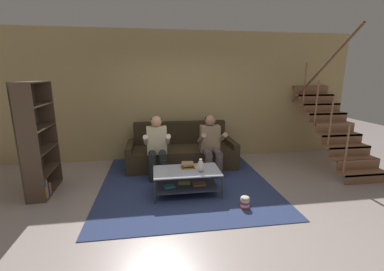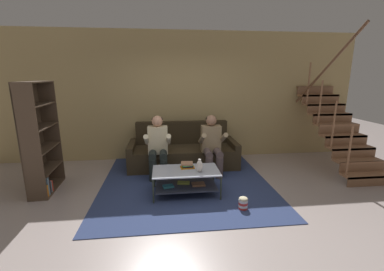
{
  "view_description": "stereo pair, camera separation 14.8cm",
  "coord_description": "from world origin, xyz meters",
  "views": [
    {
      "loc": [
        -0.51,
        -3.5,
        1.93
      ],
      "look_at": [
        0.14,
        0.84,
        0.9
      ],
      "focal_mm": 24.0,
      "sensor_mm": 36.0,
      "label": 1
    },
    {
      "loc": [
        -0.36,
        -3.52,
        1.93
      ],
      "look_at": [
        0.14,
        0.84,
        0.9
      ],
      "focal_mm": 24.0,
      "sensor_mm": 36.0,
      "label": 2
    }
  ],
  "objects": [
    {
      "name": "couch",
      "position": [
        0.06,
        1.81,
        0.3
      ],
      "size": [
        2.3,
        0.9,
        0.92
      ],
      "color": "#362B1B",
      "rests_on": "ground"
    },
    {
      "name": "bookshelf",
      "position": [
        -2.42,
        0.83,
        0.81
      ],
      "size": [
        0.35,
        0.92,
        1.84
      ],
      "color": "#4E3C2C",
      "rests_on": "ground"
    },
    {
      "name": "back_partition",
      "position": [
        0.0,
        2.46,
        1.45
      ],
      "size": [
        8.4,
        0.12,
        2.9
      ],
      "primitive_type": "cube",
      "color": "tan",
      "rests_on": "ground"
    },
    {
      "name": "coffee_table",
      "position": [
        -0.01,
        0.42,
        0.27
      ],
      "size": [
        1.08,
        0.61,
        0.41
      ],
      "color": "#AFB7CA",
      "rests_on": "ground"
    },
    {
      "name": "staircase_run",
      "position": [
        3.26,
        1.55,
        1.05
      ],
      "size": [
        0.91,
        2.5,
        2.78
      ],
      "color": "#976747",
      "rests_on": "ground"
    },
    {
      "name": "ground",
      "position": [
        0.0,
        0.0,
        0.0
      ],
      "size": [
        16.8,
        16.8,
        0.0
      ],
      "primitive_type": "plane",
      "color": "#AB9B97"
    },
    {
      "name": "area_rug",
      "position": [
        0.02,
        0.99,
        0.01
      ],
      "size": [
        3.0,
        3.33,
        0.01
      ],
      "color": "navy",
      "rests_on": "ground"
    },
    {
      "name": "vase",
      "position": [
        0.2,
        0.32,
        0.52
      ],
      "size": [
        0.1,
        0.1,
        0.22
      ],
      "color": "silver",
      "rests_on": "coffee_table"
    },
    {
      "name": "book_stack",
      "position": [
        0.02,
        0.54,
        0.46
      ],
      "size": [
        0.24,
        0.19,
        0.09
      ],
      "color": "orange",
      "rests_on": "coffee_table"
    },
    {
      "name": "person_seated_left",
      "position": [
        -0.47,
        1.27,
        0.64
      ],
      "size": [
        0.5,
        0.58,
        1.18
      ],
      "color": "#202725",
      "rests_on": "ground"
    },
    {
      "name": "popcorn_tub",
      "position": [
        0.78,
        -0.19,
        0.1
      ],
      "size": [
        0.14,
        0.14,
        0.19
      ],
      "color": "red",
      "rests_on": "ground"
    },
    {
      "name": "person_seated_right",
      "position": [
        0.58,
        1.27,
        0.64
      ],
      "size": [
        0.5,
        0.58,
        1.17
      ],
      "color": "#5D4B4B",
      "rests_on": "ground"
    }
  ]
}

